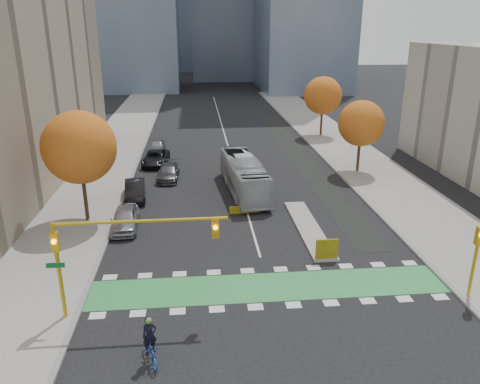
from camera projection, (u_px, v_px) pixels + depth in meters
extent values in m
plane|color=black|center=(273.00, 302.00, 24.64)|extent=(300.00, 300.00, 0.00)
cube|color=gray|center=(90.00, 186.00, 42.14)|extent=(7.00, 120.00, 0.15)
cube|color=gray|center=(379.00, 177.00, 44.56)|extent=(7.00, 120.00, 0.15)
cube|color=gray|center=(129.00, 185.00, 42.46)|extent=(0.30, 120.00, 0.16)
cube|color=gray|center=(343.00, 178.00, 44.25)|extent=(0.30, 120.00, 0.16)
cube|color=green|center=(269.00, 287.00, 26.04)|extent=(20.00, 3.00, 0.01)
cube|color=silver|center=(225.00, 135.00, 62.12)|extent=(0.15, 70.00, 0.01)
cube|color=black|center=(296.00, 152.00, 53.42)|extent=(2.50, 50.00, 0.01)
cube|color=gray|center=(308.00, 228.00, 33.40)|extent=(1.60, 10.00, 0.16)
cube|color=yellow|center=(327.00, 249.00, 28.66)|extent=(1.40, 0.12, 1.30)
cylinder|color=#332114|center=(84.00, 188.00, 33.92)|extent=(0.28, 0.28, 5.25)
sphere|color=#B04415|center=(79.00, 147.00, 32.91)|extent=(5.20, 5.20, 5.20)
cylinder|color=#332114|center=(359.00, 150.00, 45.56)|extent=(0.28, 0.28, 4.55)
sphere|color=#B04415|center=(361.00, 123.00, 44.68)|extent=(4.40, 4.40, 4.40)
cylinder|color=#332114|center=(322.00, 117.00, 60.54)|extent=(0.28, 0.28, 4.90)
sphere|color=#B04415|center=(323.00, 96.00, 59.59)|extent=(4.80, 4.80, 4.80)
cylinder|color=#BF9914|center=(59.00, 272.00, 22.35)|extent=(0.20, 0.20, 5.20)
cylinder|color=#BF9914|center=(140.00, 221.00, 21.86)|extent=(8.20, 0.16, 0.16)
cube|color=#BF9914|center=(55.00, 242.00, 21.81)|extent=(0.35, 0.28, 1.00)
sphere|color=orange|center=(54.00, 242.00, 21.61)|extent=(0.22, 0.22, 0.22)
cube|color=#BF9914|center=(215.00, 228.00, 22.35)|extent=(0.35, 0.28, 1.00)
sphere|color=orange|center=(215.00, 228.00, 22.14)|extent=(0.22, 0.22, 0.22)
cube|color=#0C5926|center=(55.00, 265.00, 21.77)|extent=(0.85, 0.04, 0.25)
cylinder|color=#BF9914|center=(474.00, 263.00, 24.43)|extent=(0.18, 0.18, 4.00)
cube|color=#BF9914|center=(479.00, 236.00, 23.89)|extent=(0.35, 0.28, 1.00)
imported|color=#204297|center=(151.00, 352.00, 20.11)|extent=(1.27, 2.03, 1.01)
imported|color=black|center=(150.00, 335.00, 19.82)|extent=(0.72, 0.59, 1.71)
sphere|color=#597F2D|center=(149.00, 321.00, 19.58)|extent=(0.29, 0.29, 0.29)
imported|color=#ACB1B4|center=(244.00, 175.00, 40.33)|extent=(3.53, 11.13, 3.05)
imported|color=#9D9EA2|center=(125.00, 219.00, 33.22)|extent=(1.92, 4.57, 1.54)
imported|color=black|center=(135.00, 190.00, 39.05)|extent=(2.10, 4.75, 1.52)
imported|color=#49494D|center=(168.00, 172.00, 43.99)|extent=(2.11, 4.80, 1.37)
imported|color=black|center=(156.00, 158.00, 48.52)|extent=(2.84, 5.39, 1.44)
imported|color=gray|center=(157.00, 146.00, 53.18)|extent=(1.80, 4.37, 1.48)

